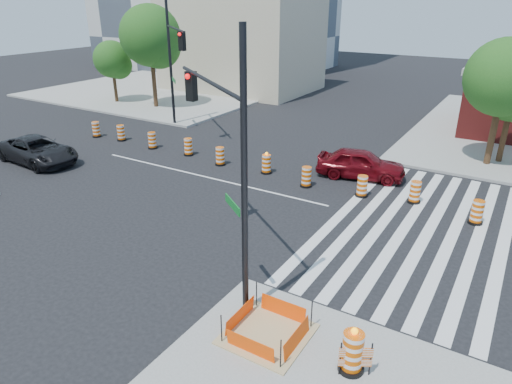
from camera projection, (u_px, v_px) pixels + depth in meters
ground at (205, 177)px, 24.03m from camera, size 120.00×120.00×0.00m
sidewalk_nw at (172, 88)px, 46.73m from camera, size 22.00×22.00×0.15m
crosswalk_east at (418, 227)px, 18.79m from camera, size 6.75×13.50×0.01m
lane_centerline at (205, 177)px, 24.03m from camera, size 14.00×0.12×0.01m
excavation_pit at (267, 333)px, 12.58m from camera, size 2.20×2.20×0.90m
beige_midrise at (241, 38)px, 45.05m from camera, size 14.00×10.00×10.00m
red_coupe at (361, 164)px, 23.66m from camera, size 4.79×2.72×1.54m
dark_suv at (37, 150)px, 25.85m from camera, size 5.37×2.70×1.46m
signal_pole_se at (223, 140)px, 13.14m from camera, size 4.99×3.75×8.08m
signal_pole_nw at (173, 52)px, 30.10m from camera, size 5.13×4.40×8.73m
pit_drum at (352, 353)px, 11.22m from camera, size 0.66×0.66×1.30m
barricade at (356, 357)px, 11.08m from camera, size 0.74×0.45×0.97m
tree_north_a at (113, 62)px, 39.23m from camera, size 3.17×3.15×5.35m
tree_north_b at (151, 39)px, 36.64m from camera, size 4.88×4.88×8.29m
tree_north_c at (505, 82)px, 23.77m from camera, size 4.07×4.07×6.92m
median_drum_0 at (96, 130)px, 30.70m from camera, size 0.60×0.60×1.02m
median_drum_1 at (121, 133)px, 29.91m from camera, size 0.60×0.60×1.02m
median_drum_2 at (152, 141)px, 28.36m from camera, size 0.60×0.60×1.02m
median_drum_3 at (188, 147)px, 27.15m from camera, size 0.60×0.60×1.02m
median_drum_4 at (220, 157)px, 25.57m from camera, size 0.60×0.60×1.02m
median_drum_5 at (266, 164)px, 24.37m from camera, size 0.60×0.60×1.18m
median_drum_6 at (306, 177)px, 22.64m from camera, size 0.60×0.60×1.02m
median_drum_7 at (362, 187)px, 21.53m from camera, size 0.60×0.60×1.02m
median_drum_8 at (415, 193)px, 20.88m from camera, size 0.60×0.60×1.02m
median_drum_9 at (477, 213)px, 18.94m from camera, size 0.60×0.60×1.02m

